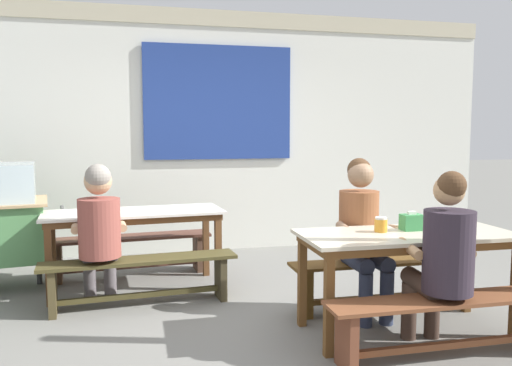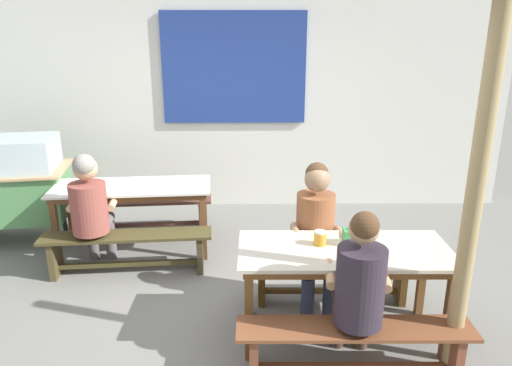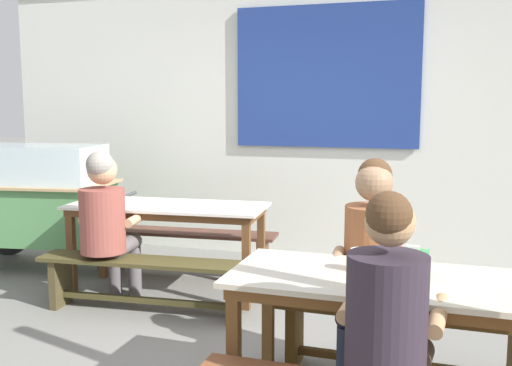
% 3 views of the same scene
% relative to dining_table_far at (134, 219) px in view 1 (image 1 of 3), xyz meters
% --- Properties ---
extents(ground_plane, '(40.00, 40.00, 0.00)m').
position_rel_dining_table_far_xyz_m(ground_plane, '(1.04, -1.13, -0.68)').
color(ground_plane, slate).
extents(backdrop_wall, '(7.25, 0.23, 2.99)m').
position_rel_dining_table_far_xyz_m(backdrop_wall, '(1.04, 1.53, 0.89)').
color(backdrop_wall, silver).
rests_on(backdrop_wall, ground_plane).
extents(dining_table_far, '(1.71, 0.78, 0.76)m').
position_rel_dining_table_far_xyz_m(dining_table_far, '(0.00, 0.00, 0.00)').
color(dining_table_far, silver).
rests_on(dining_table_far, ground_plane).
extents(dining_table_near, '(1.62, 0.71, 0.76)m').
position_rel_dining_table_far_xyz_m(dining_table_near, '(1.97, -1.56, 0.00)').
color(dining_table_near, beige).
rests_on(dining_table_near, ground_plane).
extents(bench_far_back, '(1.68, 0.45, 0.42)m').
position_rel_dining_table_far_xyz_m(bench_far_back, '(-0.04, 0.51, -0.39)').
color(bench_far_back, brown).
rests_on(bench_far_back, ground_plane).
extents(bench_far_front, '(1.68, 0.42, 0.42)m').
position_rel_dining_table_far_xyz_m(bench_far_front, '(0.04, -0.51, -0.39)').
color(bench_far_front, '#443D1F').
rests_on(bench_far_front, ground_plane).
extents(bench_near_back, '(1.49, 0.29, 0.42)m').
position_rel_dining_table_far_xyz_m(bench_near_back, '(1.98, -1.05, -0.40)').
color(bench_near_back, brown).
rests_on(bench_near_back, ground_plane).
extents(bench_near_front, '(1.62, 0.32, 0.42)m').
position_rel_dining_table_far_xyz_m(bench_near_front, '(1.97, -2.07, -0.40)').
color(bench_near_front, brown).
rests_on(bench_near_front, ground_plane).
extents(person_right_near_table, '(0.44, 0.56, 1.29)m').
position_rel_dining_table_far_xyz_m(person_right_near_table, '(1.82, -1.11, 0.05)').
color(person_right_near_table, '#2E364F').
rests_on(person_right_near_table, ground_plane).
extents(person_near_front, '(0.47, 0.60, 1.26)m').
position_rel_dining_table_far_xyz_m(person_near_front, '(1.99, -2.00, 0.02)').
color(person_near_front, '#47342B').
rests_on(person_near_front, ground_plane).
extents(person_left_back_turned, '(0.48, 0.59, 1.25)m').
position_rel_dining_table_far_xyz_m(person_left_back_turned, '(-0.29, -0.47, 0.03)').
color(person_left_back_turned, '#615A5C').
rests_on(person_left_back_turned, ground_plane).
extents(tissue_box, '(0.16, 0.11, 0.15)m').
position_rel_dining_table_far_xyz_m(tissue_box, '(2.05, -1.48, 0.14)').
color(tissue_box, '#388B4B').
rests_on(tissue_box, dining_table_near).
extents(condiment_jar, '(0.10, 0.10, 0.11)m').
position_rel_dining_table_far_xyz_m(condiment_jar, '(1.79, -1.49, 0.14)').
color(condiment_jar, orange).
rests_on(condiment_jar, dining_table_near).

